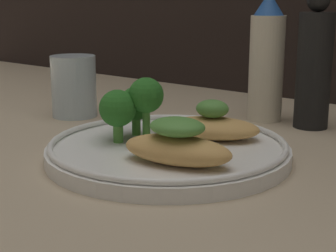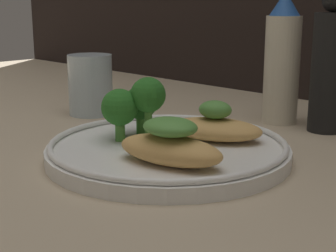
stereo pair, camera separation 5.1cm
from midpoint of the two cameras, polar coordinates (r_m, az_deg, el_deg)
ground_plane at (r=52.19cm, az=2.81°, el=-4.20°), size 180.00×180.00×1.00cm
plate at (r=51.75cm, az=2.83°, el=-2.63°), size 24.45×24.45×2.00cm
grilled_meat_front at (r=45.35cm, az=3.47°, el=-2.17°), size 11.00×6.84×4.23cm
grilled_meat_middle at (r=53.88cm, az=7.93°, el=-0.10°), size 11.38×9.01×4.15cm
broccoli_bunch at (r=53.35cm, az=-1.16°, el=2.50°), size 6.42×7.07×6.60cm
sauce_bottle at (r=68.19cm, az=14.66°, el=6.94°), size 4.50×4.50×16.70cm
pepper_grinder at (r=65.14cm, az=19.62°, el=6.07°), size 4.25×4.25×16.96cm
drinking_glass at (r=71.84cm, az=-6.58°, el=4.54°), size 6.09×6.09×8.33cm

